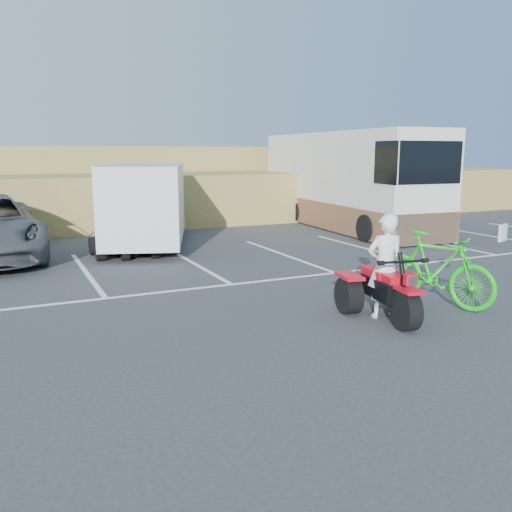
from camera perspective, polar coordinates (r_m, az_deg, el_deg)
name	(u,v)px	position (r m, az deg, el deg)	size (l,w,h in m)	color
ground	(283,314)	(9.79, 2.85, -6.07)	(100.00, 100.00, 0.00)	#363638
parking_stripes	(237,267)	(13.70, -1.96, -1.12)	(28.00, 5.16, 0.01)	white
grass_embankment	(113,186)	(24.18, -14.78, 7.13)	(40.00, 8.50, 3.10)	olive
red_trike_atv	(387,319)	(9.72, 13.61, -6.48)	(1.33, 1.77, 1.15)	red
rider	(385,266)	(9.63, 13.43, -1.04)	(0.67, 0.44, 1.82)	white
green_dirt_bike	(436,269)	(10.71, 18.39, -1.32)	(0.65, 2.30, 1.38)	#14BF19
cargo_trailer	(146,203)	(16.85, -11.47, 5.54)	(3.77, 5.74, 2.49)	silver
rv_motorhome	(346,187)	(21.25, 9.43, 7.17)	(3.22, 9.98, 3.53)	silver
quad_atv_blue	(113,256)	(15.57, -14.77, -0.04)	(1.09, 1.46, 0.95)	navy
quad_atv_green	(137,257)	(15.40, -12.41, -0.05)	(0.99, 1.33, 0.87)	#155E16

